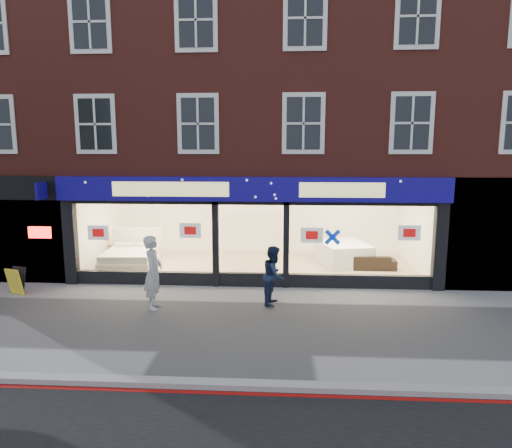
# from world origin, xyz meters

# --- Properties ---
(ground) EXTENTS (120.00, 120.00, 0.00)m
(ground) POSITION_xyz_m (0.00, 0.00, 0.00)
(ground) COLOR gray
(ground) RESTS_ON ground
(kerb_line) EXTENTS (60.00, 0.10, 0.01)m
(kerb_line) POSITION_xyz_m (0.00, -3.10, 0.01)
(kerb_line) COLOR #8C0A07
(kerb_line) RESTS_ON ground
(kerb_stone) EXTENTS (60.00, 0.25, 0.12)m
(kerb_stone) POSITION_xyz_m (0.00, -2.90, 0.06)
(kerb_stone) COLOR gray
(kerb_stone) RESTS_ON ground
(showroom_floor) EXTENTS (11.00, 4.50, 0.10)m
(showroom_floor) POSITION_xyz_m (0.00, 5.25, 0.05)
(showroom_floor) COLOR tan
(showroom_floor) RESTS_ON ground
(building) EXTENTS (19.00, 8.26, 10.30)m
(building) POSITION_xyz_m (-0.02, 6.93, 6.67)
(building) COLOR maroon
(building) RESTS_ON ground
(display_bed) EXTENTS (1.86, 2.21, 1.19)m
(display_bed) POSITION_xyz_m (-4.22, 4.72, 0.43)
(display_bed) COLOR silver
(display_bed) RESTS_ON showroom_floor
(bedside_table) EXTENTS (0.47, 0.47, 0.55)m
(bedside_table) POSITION_xyz_m (-5.10, 5.76, 0.38)
(bedside_table) COLOR brown
(bedside_table) RESTS_ON showroom_floor
(mattress_stack) EXTENTS (1.95, 2.24, 0.76)m
(mattress_stack) POSITION_xyz_m (3.08, 5.57, 0.48)
(mattress_stack) COLOR silver
(mattress_stack) RESTS_ON showroom_floor
(sofa) EXTENTS (1.69, 0.69, 0.49)m
(sofa) POSITION_xyz_m (3.90, 4.94, 0.34)
(sofa) COLOR black
(sofa) RESTS_ON showroom_floor
(a_board) EXTENTS (0.58, 0.47, 0.78)m
(a_board) POSITION_xyz_m (-6.60, 1.89, 0.39)
(a_board) COLOR yellow
(a_board) RESTS_ON ground
(pedestrian_grey) EXTENTS (0.50, 0.72, 1.92)m
(pedestrian_grey) POSITION_xyz_m (-2.37, 0.99, 0.96)
(pedestrian_grey) COLOR #B5B9BD
(pedestrian_grey) RESTS_ON ground
(pedestrian_blue) EXTENTS (0.73, 0.86, 1.57)m
(pedestrian_blue) POSITION_xyz_m (0.73, 1.51, 0.79)
(pedestrian_blue) COLOR #16223E
(pedestrian_blue) RESTS_ON ground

